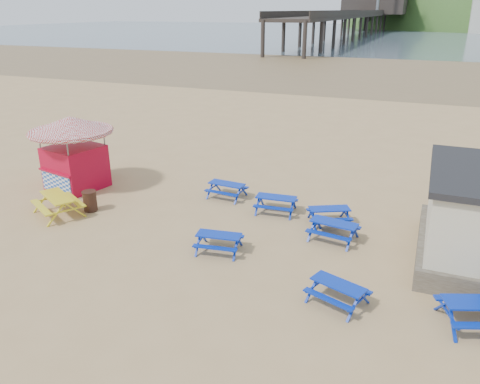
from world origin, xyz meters
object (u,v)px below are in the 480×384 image
at_px(picnic_table_yellow, 58,205).
at_px(ice_cream_kiosk, 73,144).
at_px(litter_bin, 90,201).
at_px(picnic_table_blue_a, 276,204).
at_px(picnic_table_blue_b, 227,190).

relative_size(picnic_table_yellow, ice_cream_kiosk, 0.56).
distance_m(ice_cream_kiosk, litter_bin, 3.51).
distance_m(picnic_table_blue_a, ice_cream_kiosk, 9.72).
bearing_deg(picnic_table_yellow, picnic_table_blue_b, 66.94).
distance_m(picnic_table_blue_b, litter_bin, 5.83).
bearing_deg(picnic_table_yellow, litter_bin, 70.26).
xyz_separation_m(ice_cream_kiosk, litter_bin, (2.34, -2.00, -1.69)).
xyz_separation_m(picnic_table_yellow, litter_bin, (0.93, 0.81, 0.02)).
bearing_deg(picnic_table_blue_a, ice_cream_kiosk, 179.42).
distance_m(picnic_table_blue_a, picnic_table_blue_b, 2.64).
distance_m(picnic_table_yellow, litter_bin, 1.24).
xyz_separation_m(picnic_table_blue_a, picnic_table_yellow, (-8.12, -3.59, 0.07)).
bearing_deg(picnic_table_blue_b, picnic_table_blue_a, -12.15).
height_order(picnic_table_blue_a, picnic_table_yellow, picnic_table_yellow).
xyz_separation_m(picnic_table_blue_a, litter_bin, (-7.18, -2.77, 0.10)).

